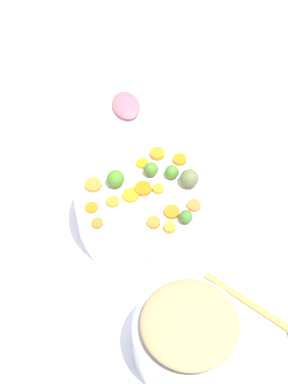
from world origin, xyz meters
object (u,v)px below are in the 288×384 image
object	(u,v)px
wooden_spoon	(279,323)
ham_plate	(129,113)
serving_bowl_carrots	(144,209)
metal_pot	(187,339)

from	to	relation	value
wooden_spoon	ham_plate	distance (m)	0.67
wooden_spoon	ham_plate	xyz separation A→B (m)	(0.29, 0.60, 0.00)
serving_bowl_carrots	metal_pot	distance (m)	0.31
serving_bowl_carrots	ham_plate	size ratio (longest dim) A/B	1.28
serving_bowl_carrots	metal_pot	world-z (taller)	metal_pot
wooden_spoon	ham_plate	bearing A→B (deg)	64.50
metal_pot	ham_plate	world-z (taller)	metal_pot
wooden_spoon	ham_plate	world-z (taller)	same
wooden_spoon	ham_plate	size ratio (longest dim) A/B	1.12
wooden_spoon	serving_bowl_carrots	bearing A→B (deg)	84.28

